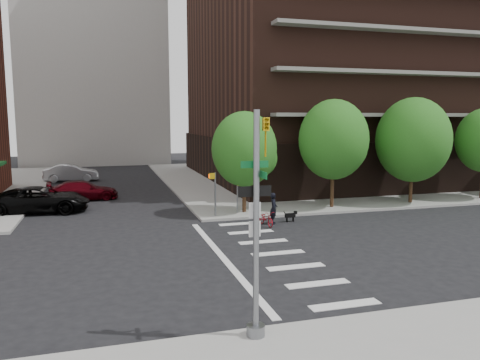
{
  "coord_description": "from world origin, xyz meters",
  "views": [
    {
      "loc": [
        -4.22,
        -18.76,
        5.94
      ],
      "look_at": [
        3.0,
        6.0,
        2.5
      ],
      "focal_mm": 35.0,
      "sensor_mm": 36.0,
      "label": 1
    }
  ],
  "objects_px": {
    "parked_car_maroon": "(83,190)",
    "dog_walker": "(274,208)",
    "traffic_signal": "(257,243)",
    "parked_car_silver": "(71,173)",
    "parked_car_black": "(40,200)",
    "scooter": "(266,218)"
  },
  "relations": [
    {
      "from": "scooter",
      "to": "dog_walker",
      "type": "distance_m",
      "value": 0.79
    },
    {
      "from": "parked_car_silver",
      "to": "dog_walker",
      "type": "distance_m",
      "value": 25.08
    },
    {
      "from": "parked_car_black",
      "to": "parked_car_maroon",
      "type": "relative_size",
      "value": 1.22
    },
    {
      "from": "traffic_signal",
      "to": "parked_car_black",
      "type": "height_order",
      "value": "traffic_signal"
    },
    {
      "from": "parked_car_black",
      "to": "parked_car_maroon",
      "type": "height_order",
      "value": "parked_car_black"
    },
    {
      "from": "scooter",
      "to": "dog_walker",
      "type": "height_order",
      "value": "dog_walker"
    },
    {
      "from": "traffic_signal",
      "to": "parked_car_black",
      "type": "relative_size",
      "value": 1.01
    },
    {
      "from": "traffic_signal",
      "to": "scooter",
      "type": "height_order",
      "value": "traffic_signal"
    },
    {
      "from": "parked_car_maroon",
      "to": "parked_car_silver",
      "type": "distance_m",
      "value": 11.01
    },
    {
      "from": "parked_car_maroon",
      "to": "parked_car_silver",
      "type": "bearing_deg",
      "value": 3.14
    },
    {
      "from": "traffic_signal",
      "to": "dog_walker",
      "type": "relative_size",
      "value": 3.38
    },
    {
      "from": "parked_car_maroon",
      "to": "dog_walker",
      "type": "bearing_deg",
      "value": -140.76
    },
    {
      "from": "parked_car_black",
      "to": "traffic_signal",
      "type": "bearing_deg",
      "value": -154.49
    },
    {
      "from": "traffic_signal",
      "to": "parked_car_maroon",
      "type": "distance_m",
      "value": 24.71
    },
    {
      "from": "traffic_signal",
      "to": "scooter",
      "type": "relative_size",
      "value": 3.77
    },
    {
      "from": "parked_car_black",
      "to": "parked_car_maroon",
      "type": "bearing_deg",
      "value": -26.57
    },
    {
      "from": "parked_car_black",
      "to": "scooter",
      "type": "xyz_separation_m",
      "value": [
        12.47,
        -7.36,
        -0.41
      ]
    },
    {
      "from": "traffic_signal",
      "to": "parked_car_black",
      "type": "bearing_deg",
      "value": 111.11
    },
    {
      "from": "traffic_signal",
      "to": "parked_car_silver",
      "type": "height_order",
      "value": "traffic_signal"
    },
    {
      "from": "parked_car_maroon",
      "to": "dog_walker",
      "type": "xyz_separation_m",
      "value": [
        10.6,
        -11.07,
        0.18
      ]
    },
    {
      "from": "traffic_signal",
      "to": "parked_car_silver",
      "type": "relative_size",
      "value": 1.22
    },
    {
      "from": "parked_car_black",
      "to": "parked_car_maroon",
      "type": "xyz_separation_m",
      "value": [
        2.41,
        4.02,
        -0.12
      ]
    }
  ]
}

